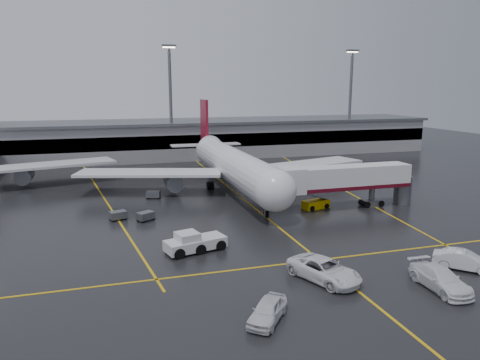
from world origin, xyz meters
name	(u,v)px	position (x,y,z in m)	size (l,w,h in m)	color
ground	(249,204)	(0.00, 0.00, 0.00)	(220.00, 220.00, 0.00)	black
apron_line_centre	(249,204)	(0.00, 0.00, 0.01)	(0.25, 90.00, 0.02)	gold
apron_line_stop	(319,260)	(0.00, -22.00, 0.01)	(60.00, 0.25, 0.02)	gold
apron_line_left	(104,197)	(-20.00, 10.00, 0.01)	(0.25, 70.00, 0.02)	gold
apron_line_right	(330,182)	(18.00, 10.00, 0.01)	(0.25, 70.00, 0.02)	gold
terminal	(189,138)	(0.00, 47.93, 4.32)	(122.00, 19.00, 8.60)	gray
light_mast_mid	(170,96)	(-5.00, 42.00, 14.47)	(3.00, 1.20, 25.45)	#595B60
light_mast_right	(350,95)	(40.00, 42.00, 14.47)	(3.00, 1.20, 25.45)	#595B60
main_airliner	(231,164)	(0.00, 9.70, 4.21)	(48.80, 45.60, 14.10)	silver
jet_bridge	(346,180)	(11.87, -6.00, 3.93)	(19.90, 3.40, 6.05)	silver
pushback_tractor	(194,243)	(-11.12, -16.25, 0.87)	(6.55, 3.98, 2.19)	silver
belt_loader	(316,204)	(8.02, -4.87, 0.59)	(4.05, 2.50, 2.40)	#CEA801
service_van_a	(324,270)	(-1.69, -26.25, 0.94)	(3.13, 6.79, 1.89)	white
service_van_b	(440,279)	(6.66, -30.50, 0.89)	(2.48, 6.11, 1.77)	white
service_van_c	(464,260)	(11.58, -27.80, 0.87)	(1.84, 5.28, 1.74)	silver
service_van_d	(268,310)	(-8.68, -31.23, 0.79)	(1.87, 4.64, 1.58)	silver
baggage_cart_a	(146,216)	(-14.90, -4.08, 0.63)	(2.38, 2.16, 1.12)	#595B60
baggage_cart_b	(118,215)	(-18.18, -2.73, 0.63)	(2.30, 1.84, 1.12)	#595B60
baggage_cart_c	(153,194)	(-12.81, 7.22, 0.63)	(2.30, 1.84, 1.12)	#595B60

